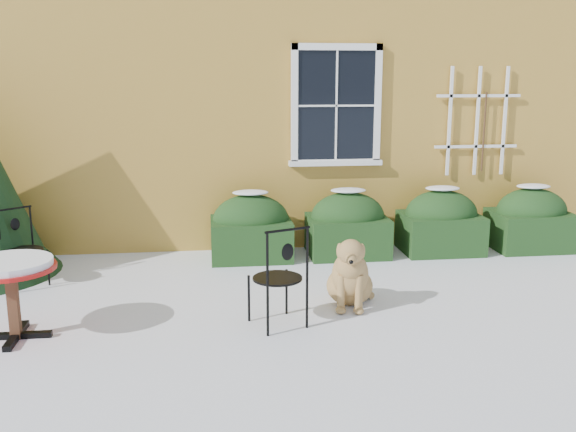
{
  "coord_description": "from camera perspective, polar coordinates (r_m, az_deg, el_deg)",
  "views": [
    {
      "loc": [
        -0.83,
        -5.66,
        2.38
      ],
      "look_at": [
        0.0,
        1.0,
        0.9
      ],
      "focal_mm": 40.0,
      "sensor_mm": 36.0,
      "label": 1
    }
  ],
  "objects": [
    {
      "name": "ground",
      "position": [
        6.19,
        1.16,
        -10.15
      ],
      "size": [
        80.0,
        80.0,
        0.0
      ],
      "primitive_type": "plane",
      "color": "white",
      "rests_on": "ground"
    },
    {
      "name": "house",
      "position": [
        12.71,
        -3.49,
        16.16
      ],
      "size": [
        12.4,
        8.4,
        6.4
      ],
      "color": "gold",
      "rests_on": "ground"
    },
    {
      "name": "hedge_row",
      "position": [
        8.8,
        9.45,
        -0.73
      ],
      "size": [
        4.95,
        0.8,
        0.91
      ],
      "color": "black",
      "rests_on": "ground"
    },
    {
      "name": "bistro_table",
      "position": [
        6.33,
        -23.45,
        -4.71
      ],
      "size": [
        0.81,
        0.81,
        0.75
      ],
      "rotation": [
        0.0,
        0.0,
        0.36
      ],
      "color": "black",
      "rests_on": "ground"
    },
    {
      "name": "patio_chair_near",
      "position": [
        6.14,
        -0.76,
        -5.37
      ],
      "size": [
        0.58,
        0.57,
        1.01
      ],
      "rotation": [
        0.0,
        0.0,
        3.51
      ],
      "color": "black",
      "rests_on": "ground"
    },
    {
      "name": "patio_chair_far",
      "position": [
        7.97,
        -22.54,
        -2.59
      ],
      "size": [
        0.55,
        0.55,
        0.89
      ],
      "rotation": [
        0.0,
        0.0,
        0.66
      ],
      "color": "black",
      "rests_on": "ground"
    },
    {
      "name": "dog",
      "position": [
        6.75,
        5.54,
        -5.44
      ],
      "size": [
        0.59,
        0.84,
        0.78
      ],
      "rotation": [
        0.0,
        0.0,
        -0.21
      ],
      "color": "tan",
      "rests_on": "ground"
    }
  ]
}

